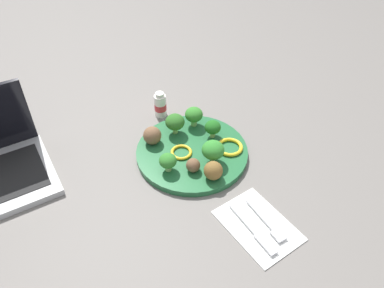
{
  "coord_description": "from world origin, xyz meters",
  "views": [
    {
      "loc": [
        0.55,
        -0.42,
        0.66
      ],
      "look_at": [
        0.0,
        0.0,
        0.04
      ],
      "focal_mm": 35.36,
      "sensor_mm": 36.0,
      "label": 1
    }
  ],
  "objects_px": {
    "fork": "(267,222)",
    "meatball_center": "(213,171)",
    "broccoli_floret_front_left": "(168,161)",
    "pepper_ring_back_right": "(230,147)",
    "broccoli_floret_mid_right": "(194,115)",
    "pepper_ring_near_rim": "(181,152)",
    "napkin": "(258,225)",
    "broccoli_floret_back_right": "(175,122)",
    "meatball_near_rim": "(193,165)",
    "broccoli_floret_center": "(213,128)",
    "plate": "(192,152)",
    "yogurt_bottle": "(160,105)",
    "broccoli_floret_far_rim": "(213,150)",
    "knife": "(254,230)",
    "meatball_front_left": "(152,135)"
  },
  "relations": [
    {
      "from": "broccoli_floret_front_left",
      "to": "pepper_ring_back_right",
      "type": "height_order",
      "value": "broccoli_floret_front_left"
    },
    {
      "from": "napkin",
      "to": "fork",
      "type": "bearing_deg",
      "value": 63.47
    },
    {
      "from": "broccoli_floret_mid_right",
      "to": "pepper_ring_back_right",
      "type": "xyz_separation_m",
      "value": [
        0.13,
        0.01,
        -0.03
      ]
    },
    {
      "from": "broccoli_floret_center",
      "to": "pepper_ring_back_right",
      "type": "xyz_separation_m",
      "value": [
        0.06,
        0.0,
        -0.02
      ]
    },
    {
      "from": "plate",
      "to": "pepper_ring_near_rim",
      "type": "bearing_deg",
      "value": -102.69
    },
    {
      "from": "broccoli_floret_back_right",
      "to": "meatball_near_rim",
      "type": "xyz_separation_m",
      "value": [
        0.14,
        -0.05,
        -0.02
      ]
    },
    {
      "from": "broccoli_floret_front_left",
      "to": "fork",
      "type": "distance_m",
      "value": 0.26
    },
    {
      "from": "broccoli_floret_front_left",
      "to": "pepper_ring_near_rim",
      "type": "relative_size",
      "value": 0.87
    },
    {
      "from": "fork",
      "to": "pepper_ring_near_rim",
      "type": "bearing_deg",
      "value": -175.05
    },
    {
      "from": "meatball_near_rim",
      "to": "fork",
      "type": "bearing_deg",
      "value": 9.81
    },
    {
      "from": "meatball_center",
      "to": "knife",
      "type": "bearing_deg",
      "value": -8.04
    },
    {
      "from": "plate",
      "to": "pepper_ring_back_right",
      "type": "bearing_deg",
      "value": 55.8
    },
    {
      "from": "pepper_ring_near_rim",
      "to": "yogurt_bottle",
      "type": "relative_size",
      "value": 0.71
    },
    {
      "from": "napkin",
      "to": "knife",
      "type": "distance_m",
      "value": 0.02
    },
    {
      "from": "pepper_ring_back_right",
      "to": "fork",
      "type": "bearing_deg",
      "value": -21.47
    },
    {
      "from": "broccoli_floret_front_left",
      "to": "knife",
      "type": "distance_m",
      "value": 0.25
    },
    {
      "from": "broccoli_floret_center",
      "to": "broccoli_floret_back_right",
      "type": "xyz_separation_m",
      "value": [
        -0.07,
        -0.07,
        0.01
      ]
    },
    {
      "from": "broccoli_floret_front_left",
      "to": "knife",
      "type": "xyz_separation_m",
      "value": [
        0.24,
        0.05,
        -0.04
      ]
    },
    {
      "from": "broccoli_floret_center",
      "to": "pepper_ring_near_rim",
      "type": "xyz_separation_m",
      "value": [
        0.0,
        -0.1,
        -0.03
      ]
    },
    {
      "from": "broccoli_floret_center",
      "to": "meatball_center",
      "type": "height_order",
      "value": "broccoli_floret_center"
    },
    {
      "from": "broccoli_floret_front_left",
      "to": "pepper_ring_back_right",
      "type": "relative_size",
      "value": 0.71
    },
    {
      "from": "broccoli_floret_far_rim",
      "to": "meatball_near_rim",
      "type": "bearing_deg",
      "value": -95.28
    },
    {
      "from": "plate",
      "to": "pepper_ring_near_rim",
      "type": "distance_m",
      "value": 0.03
    },
    {
      "from": "pepper_ring_back_right",
      "to": "knife",
      "type": "relative_size",
      "value": 0.45
    },
    {
      "from": "broccoli_floret_center",
      "to": "meatball_near_rim",
      "type": "bearing_deg",
      "value": -59.94
    },
    {
      "from": "broccoli_floret_far_rim",
      "to": "yogurt_bottle",
      "type": "distance_m",
      "value": 0.25
    },
    {
      "from": "broccoli_floret_far_rim",
      "to": "broccoli_floret_back_right",
      "type": "bearing_deg",
      "value": -176.55
    },
    {
      "from": "meatball_center",
      "to": "napkin",
      "type": "xyz_separation_m",
      "value": [
        0.15,
        -0.0,
        -0.04
      ]
    },
    {
      "from": "meatball_center",
      "to": "pepper_ring_back_right",
      "type": "bearing_deg",
      "value": 117.28
    },
    {
      "from": "fork",
      "to": "meatball_center",
      "type": "bearing_deg",
      "value": -175.37
    },
    {
      "from": "broccoli_floret_back_right",
      "to": "meatball_near_rim",
      "type": "relative_size",
      "value": 1.65
    },
    {
      "from": "broccoli_floret_front_left",
      "to": "napkin",
      "type": "bearing_deg",
      "value": 15.21
    },
    {
      "from": "meatball_near_rim",
      "to": "meatball_front_left",
      "type": "relative_size",
      "value": 0.73
    },
    {
      "from": "broccoli_floret_center",
      "to": "broccoli_floret_mid_right",
      "type": "relative_size",
      "value": 0.87
    },
    {
      "from": "broccoli_floret_center",
      "to": "meatball_near_rim",
      "type": "distance_m",
      "value": 0.13
    },
    {
      "from": "broccoli_floret_back_right",
      "to": "fork",
      "type": "distance_m",
      "value": 0.35
    },
    {
      "from": "meatball_near_rim",
      "to": "napkin",
      "type": "bearing_deg",
      "value": 5.41
    },
    {
      "from": "knife",
      "to": "meatball_front_left",
      "type": "bearing_deg",
      "value": -176.44
    },
    {
      "from": "plate",
      "to": "meatball_front_left",
      "type": "bearing_deg",
      "value": -143.36
    },
    {
      "from": "plate",
      "to": "napkin",
      "type": "xyz_separation_m",
      "value": [
        0.26,
        -0.02,
        -0.01
      ]
    },
    {
      "from": "meatball_center",
      "to": "pepper_ring_back_right",
      "type": "xyz_separation_m",
      "value": [
        -0.05,
        0.1,
        -0.02
      ]
    },
    {
      "from": "pepper_ring_near_rim",
      "to": "pepper_ring_back_right",
      "type": "distance_m",
      "value": 0.12
    },
    {
      "from": "broccoli_floret_far_rim",
      "to": "knife",
      "type": "relative_size",
      "value": 0.41
    },
    {
      "from": "napkin",
      "to": "broccoli_floret_back_right",
      "type": "bearing_deg",
      "value": 175.26
    },
    {
      "from": "pepper_ring_near_rim",
      "to": "broccoli_floret_front_left",
      "type": "bearing_deg",
      "value": -65.2
    },
    {
      "from": "broccoli_floret_front_left",
      "to": "meatball_front_left",
      "type": "height_order",
      "value": "same"
    },
    {
      "from": "plate",
      "to": "broccoli_floret_center",
      "type": "height_order",
      "value": "broccoli_floret_center"
    },
    {
      "from": "broccoli_floret_front_left",
      "to": "broccoli_floret_back_right",
      "type": "bearing_deg",
      "value": 137.4
    },
    {
      "from": "broccoli_floret_mid_right",
      "to": "pepper_ring_near_rim",
      "type": "bearing_deg",
      "value": -53.31
    },
    {
      "from": "napkin",
      "to": "meatball_near_rim",
      "type": "bearing_deg",
      "value": -174.59
    }
  ]
}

